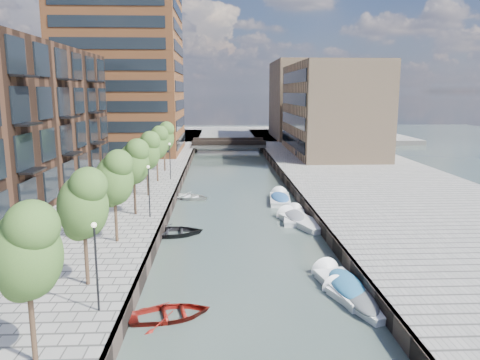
{
  "coord_description": "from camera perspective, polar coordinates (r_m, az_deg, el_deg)",
  "views": [
    {
      "loc": [
        -1.71,
        -11.91,
        10.73
      ],
      "look_at": [
        0.0,
        26.13,
        3.5
      ],
      "focal_mm": 35.0,
      "sensor_mm": 36.0,
      "label": 1
    }
  ],
  "objects": [
    {
      "name": "motorboat_3",
      "position": [
        46.73,
        4.87,
        -2.28
      ],
      "size": [
        2.39,
        5.62,
        1.82
      ],
      "color": "silver",
      "rests_on": "ground"
    },
    {
      "name": "motorboat_0",
      "position": [
        27.05,
        12.39,
        -12.38
      ],
      "size": [
        2.81,
        5.57,
        1.77
      ],
      "color": "white",
      "rests_on": "ground"
    },
    {
      "name": "quay_right",
      "position": [
        55.79,
        15.98,
        -0.24
      ],
      "size": [
        20.0,
        140.0,
        1.0
      ],
      "primitive_type": "cube",
      "color": "gray",
      "rests_on": "ground"
    },
    {
      "name": "tree_6",
      "position": [
        58.56,
        -9.26,
        5.3
      ],
      "size": [
        2.5,
        2.5,
        5.95
      ],
      "color": "#382619",
      "rests_on": "quay_left"
    },
    {
      "name": "quay_wall_left",
      "position": [
        53.09,
        -7.27,
        -0.45
      ],
      "size": [
        0.25,
        140.0,
        1.0
      ],
      "primitive_type": "cube",
      "color": "#332823",
      "rests_on": "ground"
    },
    {
      "name": "sloop_2",
      "position": [
        23.75,
        -8.5,
        -16.23
      ],
      "size": [
        4.58,
        3.76,
        0.83
      ],
      "primitive_type": "imported",
      "rotation": [
        0.0,
        0.0,
        1.82
      ],
      "color": "maroon",
      "rests_on": "ground"
    },
    {
      "name": "car",
      "position": [
        70.4,
        8.13,
        3.29
      ],
      "size": [
        3.29,
        4.57,
        1.45
      ],
      "primitive_type": "imported",
      "rotation": [
        0.0,
        0.0,
        0.42
      ],
      "color": "silver",
      "rests_on": "quay_right"
    },
    {
      "name": "motorboat_4",
      "position": [
        40.32,
        6.64,
        -4.46
      ],
      "size": [
        2.4,
        5.15,
        1.65
      ],
      "color": "silver",
      "rests_on": "ground"
    },
    {
      "name": "apartment_block",
      "position": [
        45.81,
        -26.27,
        6.23
      ],
      "size": [
        8.0,
        38.0,
        14.0
      ],
      "primitive_type": "cube",
      "color": "black",
      "rests_on": "quay_left"
    },
    {
      "name": "motorboat_2",
      "position": [
        39.13,
        7.29,
        -5.08
      ],
      "size": [
        3.94,
        5.99,
        1.89
      ],
      "color": "silver",
      "rests_on": "ground"
    },
    {
      "name": "far_closure",
      "position": [
        112.39,
        -1.7,
        5.52
      ],
      "size": [
        80.0,
        40.0,
        1.0
      ],
      "primitive_type": "cube",
      "color": "gray",
      "rests_on": "ground"
    },
    {
      "name": "tree_0",
      "position": [
        18.13,
        -24.66,
        -7.66
      ],
      "size": [
        2.5,
        2.5,
        5.95
      ],
      "color": "#382619",
      "rests_on": "quay_left"
    },
    {
      "name": "motorboat_1",
      "position": [
        25.48,
        13.95,
        -14.04
      ],
      "size": [
        3.03,
        4.72,
        1.49
      ],
      "color": "white",
      "rests_on": "ground"
    },
    {
      "name": "tree_3",
      "position": [
        37.92,
        -12.87,
        2.26
      ],
      "size": [
        2.5,
        2.5,
        5.95
      ],
      "color": "#382619",
      "rests_on": "quay_left"
    },
    {
      "name": "quay_wall_right",
      "position": [
        53.48,
        5.87,
        -0.33
      ],
      "size": [
        0.25,
        140.0,
        1.0
      ],
      "primitive_type": "cube",
      "color": "#332823",
      "rests_on": "ground"
    },
    {
      "name": "lamp_2",
      "position": [
        52.7,
        -8.54,
        2.76
      ],
      "size": [
        0.24,
        0.24,
        4.12
      ],
      "color": "black",
      "rests_on": "quay_left"
    },
    {
      "name": "lamp_1",
      "position": [
        37.04,
        -11.05,
        -0.69
      ],
      "size": [
        0.24,
        0.24,
        4.12
      ],
      "color": "black",
      "rests_on": "quay_left"
    },
    {
      "name": "bridge",
      "position": [
        84.45,
        -1.4,
        4.4
      ],
      "size": [
        13.0,
        6.0,
        1.3
      ],
      "color": "gray",
      "rests_on": "ground"
    },
    {
      "name": "tower",
      "position": [
        78.59,
        -14.24,
        14.27
      ],
      "size": [
        18.0,
        18.0,
        30.0
      ],
      "primitive_type": "cube",
      "color": "#94532B",
      "rests_on": "quay_left"
    },
    {
      "name": "sloop_3",
      "position": [
        47.81,
        -6.31,
        -2.29
      ],
      "size": [
        5.26,
        4.63,
        0.91
      ],
      "primitive_type": "imported",
      "rotation": [
        0.0,
        0.0,
        1.15
      ],
      "color": "silver",
      "rests_on": "ground"
    },
    {
      "name": "tree_5",
      "position": [
        51.65,
        -10.15,
        4.56
      ],
      "size": [
        2.5,
        2.5,
        5.95
      ],
      "color": "#382619",
      "rests_on": "quay_left"
    },
    {
      "name": "tree_1",
      "position": [
        24.5,
        -18.61,
        -2.6
      ],
      "size": [
        2.5,
        2.5,
        5.95
      ],
      "color": "#382619",
      "rests_on": "quay_left"
    },
    {
      "name": "tree_4",
      "position": [
        44.76,
        -11.3,
        3.58
      ],
      "size": [
        2.5,
        2.5,
        5.95
      ],
      "color": "#382619",
      "rests_on": "quay_left"
    },
    {
      "name": "tree_2",
      "position": [
        31.15,
        -15.12,
        0.35
      ],
      "size": [
        2.5,
        2.5,
        5.95
      ],
      "color": "#382619",
      "rests_on": "quay_left"
    },
    {
      "name": "tan_block_near",
      "position": [
        76.05,
        11.01,
        8.5
      ],
      "size": [
        12.0,
        25.0,
        14.0
      ],
      "primitive_type": "cube",
      "color": "#A28363",
      "rests_on": "quay_right"
    },
    {
      "name": "lamp_0",
      "position": [
        21.88,
        -17.17,
        -9.0
      ],
      "size": [
        0.24,
        0.24,
        4.12
      ],
      "color": "black",
      "rests_on": "quay_left"
    },
    {
      "name": "sloop_4",
      "position": [
        36.04,
        -8.39,
        -6.69
      ],
      "size": [
        5.14,
        3.85,
        1.01
      ],
      "primitive_type": "imported",
      "rotation": [
        0.0,
        0.0,
        1.65
      ],
      "color": "black",
      "rests_on": "ground"
    },
    {
      "name": "tan_block_far",
      "position": [
        101.48,
        7.58,
        9.68
      ],
      "size": [
        12.0,
        20.0,
        16.0
      ],
      "primitive_type": "cube",
      "color": "#A28363",
      "rests_on": "quay_right"
    },
    {
      "name": "water",
      "position": [
        53.03,
        -0.67,
        -0.92
      ],
      "size": [
        300.0,
        300.0,
        0.0
      ],
      "primitive_type": "plane",
      "color": "#38473F",
      "rests_on": "ground"
    }
  ]
}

